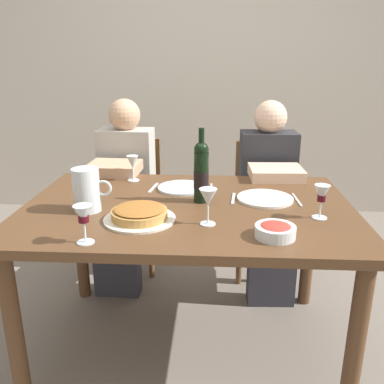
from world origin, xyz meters
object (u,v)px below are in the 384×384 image
at_px(wine_bottle, 201,172).
at_px(water_pitcher, 87,192).
at_px(dining_table, 188,224).
at_px(diner_right, 269,193).
at_px(salad_bowl, 275,230).
at_px(wine_glass_spare, 322,195).
at_px(wine_glass_right_diner, 83,216).
at_px(wine_glass_centre, 133,163).
at_px(dinner_plate_left_setting, 265,198).
at_px(dinner_plate_right_setting, 182,188).
at_px(chair_right, 263,199).
at_px(wine_glass_left_diner, 208,199).
at_px(baked_tart, 139,214).
at_px(chair_left, 133,194).
at_px(diner_left, 123,188).

xyz_separation_m(wine_bottle, water_pitcher, (-0.49, -0.15, -0.06)).
distance_m(dining_table, diner_right, 0.78).
bearing_deg(salad_bowl, wine_glass_spare, 43.87).
xyz_separation_m(wine_glass_spare, diner_right, (-0.11, 0.76, -0.25)).
relative_size(wine_glass_right_diner, wine_glass_centre, 1.04).
distance_m(dining_table, wine_glass_right_diner, 0.58).
distance_m(water_pitcher, salad_bowl, 0.82).
bearing_deg(dinner_plate_left_setting, dining_table, -165.18).
xyz_separation_m(wine_glass_spare, dinner_plate_right_setting, (-0.61, 0.36, -0.10)).
xyz_separation_m(wine_glass_centre, chair_right, (0.77, 0.50, -0.36)).
xyz_separation_m(wine_glass_left_diner, dinner_plate_right_setting, (-0.14, 0.46, -0.10)).
bearing_deg(wine_glass_left_diner, wine_bottle, 97.77).
xyz_separation_m(salad_bowl, wine_glass_left_diner, (-0.26, 0.11, 0.08)).
xyz_separation_m(dinner_plate_right_setting, chair_right, (0.49, 0.63, -0.27)).
relative_size(baked_tart, dinner_plate_right_setting, 1.20).
bearing_deg(wine_bottle, salad_bowl, -52.69).
distance_m(wine_glass_right_diner, chair_right, 1.56).
relative_size(salad_bowl, dinner_plate_right_setting, 0.62).
xyz_separation_m(wine_glass_centre, diner_right, (0.78, 0.26, -0.24)).
height_order(wine_bottle, chair_left, wine_bottle).
relative_size(dining_table, wine_glass_left_diner, 9.95).
xyz_separation_m(wine_glass_left_diner, diner_left, (-0.55, 0.90, -0.25)).
bearing_deg(chair_left, diner_left, 90.43).
distance_m(water_pitcher, wine_glass_left_diner, 0.54).
bearing_deg(wine_glass_right_diner, baked_tart, 54.91).
bearing_deg(dinner_plate_left_setting, salad_bowl, -91.41).
height_order(wine_glass_spare, diner_left, diner_left).
relative_size(baked_tart, wine_glass_spare, 2.06).
bearing_deg(diner_right, water_pitcher, 36.99).
distance_m(dining_table, baked_tart, 0.29).
bearing_deg(wine_glass_left_diner, chair_left, 115.49).
relative_size(water_pitcher, wine_glass_spare, 1.32).
xyz_separation_m(wine_bottle, wine_glass_spare, (0.51, -0.18, -0.04)).
height_order(wine_glass_centre, chair_right, wine_glass_centre).
bearing_deg(chair_left, wine_glass_spare, 136.63).
xyz_separation_m(dinner_plate_left_setting, dinner_plate_right_setting, (-0.41, 0.14, 0.00)).
bearing_deg(wine_bottle, wine_glass_spare, -19.52).
distance_m(wine_glass_right_diner, dinner_plate_right_setting, 0.73).
xyz_separation_m(baked_tart, wine_glass_centre, (-0.14, 0.57, 0.07)).
height_order(wine_glass_spare, diner_right, diner_right).
relative_size(baked_tart, wine_glass_left_diner, 1.98).
distance_m(baked_tart, wine_glass_centre, 0.59).
xyz_separation_m(baked_tart, wine_glass_spare, (0.75, 0.07, 0.07)).
bearing_deg(baked_tart, chair_right, 59.16).
height_order(wine_glass_right_diner, wine_glass_centre, wine_glass_right_diner).
relative_size(dining_table, wine_glass_right_diner, 10.35).
xyz_separation_m(baked_tart, diner_left, (-0.27, 0.87, -0.17)).
distance_m(dining_table, wine_glass_spare, 0.61).
distance_m(wine_glass_spare, diner_right, 0.80).
distance_m(baked_tart, dinner_plate_right_setting, 0.46).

